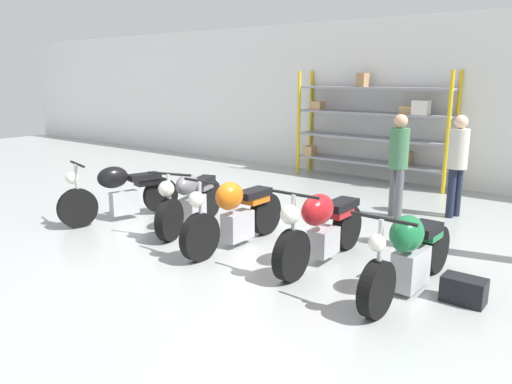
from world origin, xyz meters
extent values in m
plane|color=#9EA3A0|center=(0.00, 0.00, 0.00)|extent=(30.00, 30.00, 0.00)
cube|color=white|center=(0.00, 5.64, 1.80)|extent=(30.00, 0.08, 3.60)
cylinder|color=gold|center=(-2.29, 5.00, 1.23)|extent=(0.08, 0.08, 2.46)
cylinder|color=gold|center=(1.25, 5.00, 1.23)|extent=(0.08, 0.08, 2.46)
cylinder|color=gold|center=(-2.29, 5.55, 1.23)|extent=(0.08, 0.08, 2.46)
cylinder|color=gold|center=(1.25, 5.55, 1.23)|extent=(0.08, 0.08, 2.46)
cube|color=gray|center=(-0.52, 5.28, 0.43)|extent=(3.53, 0.55, 0.05)
cube|color=gray|center=(-0.52, 5.28, 0.98)|extent=(3.53, 0.55, 0.05)
cube|color=gray|center=(-0.52, 5.28, 1.53)|extent=(3.53, 0.55, 0.05)
cube|color=gray|center=(-0.52, 5.28, 2.08)|extent=(3.53, 0.55, 0.05)
cube|color=tan|center=(-2.05, 5.16, 0.56)|extent=(0.25, 0.29, 0.22)
cube|color=tan|center=(-1.88, 5.16, 1.65)|extent=(0.32, 0.26, 0.20)
cube|color=#A87F51|center=(0.29, 5.27, 0.60)|extent=(0.25, 0.33, 0.29)
cube|color=#A87F51|center=(-0.78, 5.26, 2.25)|extent=(0.21, 0.29, 0.30)
cube|color=tan|center=(0.30, 5.28, 1.64)|extent=(0.32, 0.29, 0.16)
cube|color=silver|center=(0.63, 5.12, 1.70)|extent=(0.34, 0.24, 0.30)
cylinder|color=black|center=(-2.54, -0.91, 0.31)|extent=(0.26, 0.63, 0.63)
cylinder|color=black|center=(-2.18, 0.48, 0.31)|extent=(0.26, 0.63, 0.63)
cube|color=#ADADB2|center=(-2.35, -0.16, 0.28)|extent=(0.30, 0.49, 0.38)
ellipsoid|color=black|center=(-2.39, -0.33, 0.73)|extent=(0.42, 0.57, 0.36)
cube|color=black|center=(-2.25, 0.20, 0.68)|extent=(0.38, 0.59, 0.10)
cube|color=black|center=(-2.24, 0.24, 0.59)|extent=(0.30, 0.42, 0.12)
cylinder|color=#ADADB2|center=(-2.54, -0.89, 0.66)|extent=(0.06, 0.06, 0.70)
sphere|color=silver|center=(-2.56, -0.96, 0.81)|extent=(0.19, 0.19, 0.19)
cylinder|color=black|center=(-2.53, -0.86, 1.01)|extent=(0.60, 0.19, 0.04)
cylinder|color=black|center=(-0.92, -0.46, 0.31)|extent=(0.32, 0.64, 0.63)
cylinder|color=black|center=(-1.34, 0.85, 0.31)|extent=(0.32, 0.64, 0.63)
cube|color=#ADADB2|center=(-1.15, 0.24, 0.28)|extent=(0.38, 0.55, 0.42)
ellipsoid|color=slate|center=(-1.09, 0.08, 0.72)|extent=(0.42, 0.59, 0.32)
cube|color=black|center=(-1.26, 0.60, 0.67)|extent=(0.37, 0.56, 0.10)
cube|color=slate|center=(-1.27, 0.62, 0.58)|extent=(0.29, 0.41, 0.12)
cylinder|color=#ADADB2|center=(-0.93, -0.44, 0.65)|extent=(0.06, 0.06, 0.67)
sphere|color=silver|center=(-0.91, -0.51, 0.78)|extent=(0.23, 0.23, 0.23)
cylinder|color=black|center=(-0.94, -0.41, 0.98)|extent=(0.66, 0.24, 0.04)
cylinder|color=black|center=(-0.01, -0.76, 0.32)|extent=(0.13, 0.63, 0.63)
cylinder|color=black|center=(-0.01, 0.65, 0.32)|extent=(0.13, 0.63, 0.63)
cube|color=#ADADB2|center=(-0.01, -0.01, 0.28)|extent=(0.23, 0.48, 0.40)
ellipsoid|color=orange|center=(-0.01, -0.18, 0.75)|extent=(0.33, 0.45, 0.39)
cube|color=black|center=(-0.01, 0.35, 0.69)|extent=(0.27, 0.57, 0.10)
cube|color=orange|center=(-0.01, 0.40, 0.60)|extent=(0.23, 0.40, 0.12)
cylinder|color=#ADADB2|center=(-0.01, -0.74, 0.68)|extent=(0.05, 0.05, 0.73)
sphere|color=silver|center=(-0.01, -0.81, 0.83)|extent=(0.20, 0.20, 0.20)
cylinder|color=black|center=(-0.01, -0.71, 1.04)|extent=(0.58, 0.04, 0.04)
cylinder|color=black|center=(1.29, -0.58, 0.31)|extent=(0.15, 0.62, 0.61)
cylinder|color=black|center=(1.27, 0.81, 0.31)|extent=(0.15, 0.62, 0.61)
cube|color=#ADADB2|center=(1.28, 0.17, 0.28)|extent=(0.27, 0.41, 0.34)
ellipsoid|color=#B2191E|center=(1.28, 0.00, 0.73)|extent=(0.34, 0.56, 0.39)
cube|color=black|center=(1.27, 0.60, 0.67)|extent=(0.28, 0.60, 0.10)
cube|color=#B2191E|center=(1.27, 0.57, 0.58)|extent=(0.24, 0.42, 0.12)
cylinder|color=#ADADB2|center=(1.29, -0.56, 0.67)|extent=(0.05, 0.05, 0.72)
sphere|color=silver|center=(1.29, -0.63, 0.81)|extent=(0.22, 0.22, 0.22)
cylinder|color=black|center=(1.29, -0.53, 1.03)|extent=(0.63, 0.04, 0.04)
cylinder|color=black|center=(2.46, -0.82, 0.29)|extent=(0.16, 0.59, 0.59)
cylinder|color=black|center=(2.52, 0.71, 0.29)|extent=(0.16, 0.59, 0.59)
cube|color=#ADADB2|center=(2.49, 0.00, 0.26)|extent=(0.27, 0.53, 0.43)
ellipsoid|color=#196B38|center=(2.49, -0.17, 0.71)|extent=(0.36, 0.49, 0.40)
cube|color=black|center=(2.51, 0.32, 0.65)|extent=(0.30, 0.48, 0.10)
cube|color=#196B38|center=(2.51, 0.45, 0.56)|extent=(0.25, 0.33, 0.12)
cylinder|color=#ADADB2|center=(2.46, -0.80, 0.65)|extent=(0.05, 0.05, 0.71)
sphere|color=silver|center=(2.46, -0.87, 0.79)|extent=(0.17, 0.17, 0.17)
cylinder|color=black|center=(2.46, -0.77, 1.01)|extent=(0.69, 0.06, 0.04)
cylinder|color=#1E2338|center=(1.96, 3.46, 0.42)|extent=(0.13, 0.13, 0.84)
cylinder|color=#1E2338|center=(1.91, 3.29, 0.42)|extent=(0.13, 0.13, 0.84)
cylinder|color=beige|center=(1.94, 3.38, 1.17)|extent=(0.40, 0.40, 0.66)
sphere|color=beige|center=(1.94, 3.38, 1.61)|extent=(0.23, 0.23, 0.23)
cylinder|color=#595960|center=(1.10, 2.79, 0.42)|extent=(0.13, 0.13, 0.84)
cylinder|color=#595960|center=(1.24, 2.68, 0.42)|extent=(0.13, 0.13, 0.84)
cylinder|color=#3F724C|center=(1.17, 2.74, 1.18)|extent=(0.45, 0.45, 0.67)
sphere|color=tan|center=(1.17, 2.74, 1.62)|extent=(0.23, 0.23, 0.23)
cube|color=black|center=(3.06, 0.05, 0.14)|extent=(0.44, 0.26, 0.28)
camera|label=1|loc=(4.34, -5.15, 2.35)|focal=35.00mm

